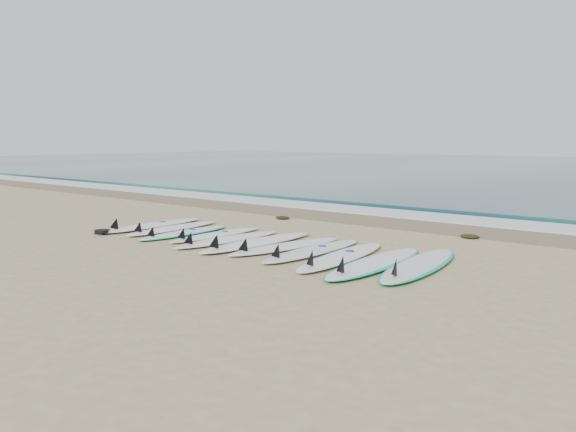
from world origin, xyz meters
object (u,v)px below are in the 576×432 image
Objects in this scene: leash_coil at (103,232)px; surfboard_0 at (151,225)px; surfboard_10 at (419,265)px; surfboard_5 at (255,242)px.

surfboard_0 is at bearing 85.02° from leash_coil.
surfboard_10 is at bearing 10.99° from leash_coil.
surfboard_0 reaches higher than leash_coil.
surfboard_10 is (3.20, 0.21, -0.01)m from surfboard_5.
surfboard_10 reaches higher than leash_coil.
surfboard_5 is at bearing 176.58° from surfboard_10.
surfboard_10 is at bearing 6.31° from surfboard_5.
surfboard_5 is at bearing -3.47° from surfboard_0.
leash_coil is (-3.33, -1.05, -0.01)m from surfboard_5.
surfboard_5 is (3.23, -0.10, 0.00)m from surfboard_0.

